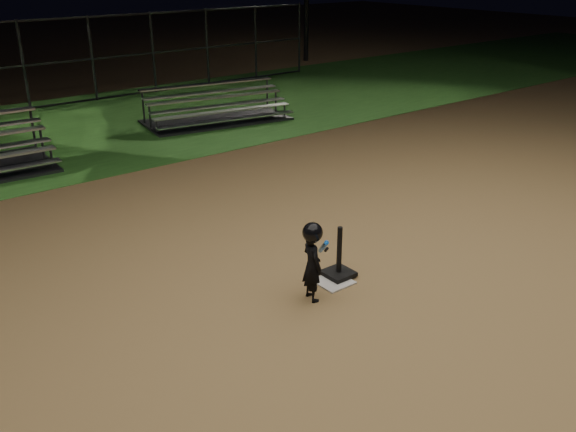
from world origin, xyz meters
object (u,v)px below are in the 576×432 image
object	(u,v)px
child_batter	(312,259)
bleacher_right	(217,114)
home_plate	(333,282)
batting_tee	(339,267)

from	to	relation	value
child_batter	bleacher_right	world-z (taller)	child_batter
home_plate	bleacher_right	world-z (taller)	bleacher_right
home_plate	child_batter	world-z (taller)	child_batter
batting_tee	child_batter	distance (m)	0.82
home_plate	batting_tee	distance (m)	0.23
batting_tee	home_plate	bearing A→B (deg)	-154.62
home_plate	batting_tee	bearing A→B (deg)	25.38
batting_tee	bleacher_right	xyz separation A→B (m)	(3.33, 8.44, 0.04)
home_plate	child_batter	xyz separation A→B (m)	(-0.51, -0.15, 0.56)
home_plate	bleacher_right	xyz separation A→B (m)	(3.49, 8.52, 0.18)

